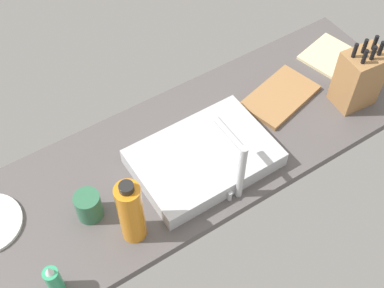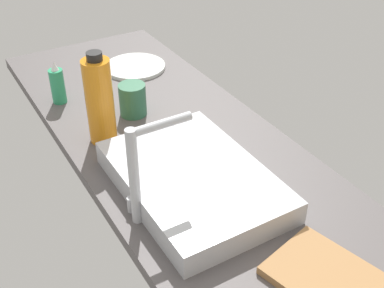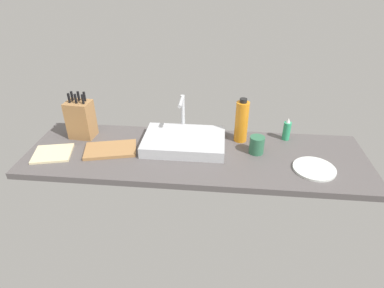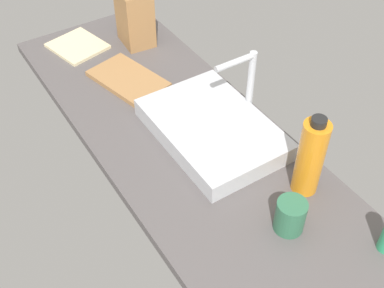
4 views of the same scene
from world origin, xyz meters
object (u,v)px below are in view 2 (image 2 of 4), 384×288
Objects in this scene: coffee_mug at (133,100)px; water_bottle at (100,101)px; sink_basin at (193,181)px; soap_bottle at (57,85)px; cutting_board at (341,287)px; faucet at (141,165)px; dinner_plate at (135,67)px.

water_bottle is at bearing 122.68° from coffee_mug.
soap_bottle reaches higher than sink_basin.
sink_basin is at bearing 12.96° from cutting_board.
soap_bottle is at bearing 42.28° from coffee_mug.
coffee_mug is at bearing -4.23° from sink_basin.
coffee_mug is (40.57, -3.00, 1.85)cm from sink_basin.
dinner_plate is at bearing -23.61° from faucet.
coffee_mug is (43.01, -17.36, -9.86)cm from faucet.
faucet is 1.14× the size of dinner_plate.
cutting_board is at bearing -148.10° from faucet.
water_bottle is 17.28cm from coffee_mug.
faucet reaches higher than dinner_plate.
water_bottle is at bearing 143.82° from dinner_plate.
sink_basin reaches higher than cutting_board.
coffee_mug is at bearing -57.32° from water_bottle.
sink_basin is 71.16cm from dinner_plate.
faucet reaches higher than soap_bottle.
coffee_mug is at bearing -21.98° from faucet.
sink_basin is at bearing 175.77° from coffee_mug.
cutting_board is (-38.02, -23.66, -13.88)cm from faucet.
cutting_board is 102.42cm from soap_bottle.
faucet is 79.33cm from dinner_plate.
coffee_mug reaches higher than dinner_plate.
cutting_board is at bearing -166.88° from soap_bottle.
soap_bottle is 25.17cm from coffee_mug.
water_bottle reaches higher than faucet.
faucet is at bearing 179.59° from soap_bottle.
sink_basin is at bearing -80.37° from faucet.
water_bottle is at bearing -7.03° from faucet.
faucet is at bearing 158.02° from coffee_mug.
sink_basin is 4.66× the size of coffee_mug.
faucet is 62.23cm from soap_bottle.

